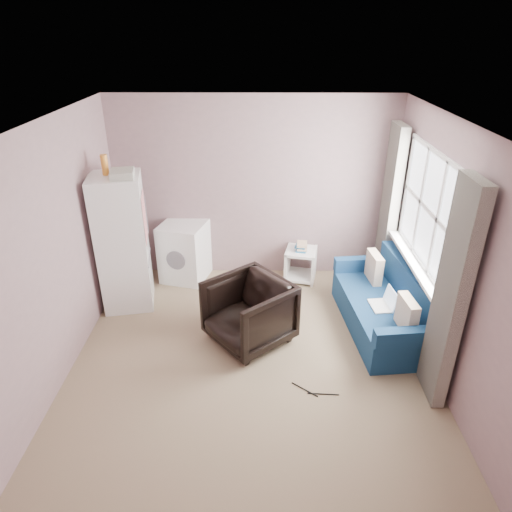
{
  "coord_description": "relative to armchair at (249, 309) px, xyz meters",
  "views": [
    {
      "loc": [
        0.1,
        -3.82,
        3.24
      ],
      "look_at": [
        0.05,
        0.6,
        1.0
      ],
      "focal_mm": 32.0,
      "sensor_mm": 36.0,
      "label": 1
    }
  ],
  "objects": [
    {
      "name": "armchair",
      "position": [
        0.0,
        0.0,
        0.0
      ],
      "size": [
        1.1,
        1.1,
        0.83
      ],
      "primitive_type": "imported",
      "rotation": [
        0.0,
        0.0,
        -0.87
      ],
      "color": "black",
      "rests_on": "ground"
    },
    {
      "name": "room",
      "position": [
        0.05,
        -0.43,
        0.84
      ],
      "size": [
        3.84,
        4.24,
        2.54
      ],
      "color": "#998264",
      "rests_on": "ground"
    },
    {
      "name": "side_table",
      "position": [
        0.69,
        1.43,
        -0.15
      ],
      "size": [
        0.49,
        0.49,
        0.57
      ],
      "rotation": [
        0.0,
        0.0,
        -0.2
      ],
      "color": "white",
      "rests_on": "ground"
    },
    {
      "name": "fridge",
      "position": [
        -1.56,
        0.78,
        0.45
      ],
      "size": [
        0.69,
        0.69,
        1.94
      ],
      "rotation": [
        0.0,
        0.0,
        0.19
      ],
      "color": "white",
      "rests_on": "ground"
    },
    {
      "name": "floor_cables",
      "position": [
        0.66,
        -0.84,
        -0.41
      ],
      "size": [
        0.46,
        0.2,
        0.01
      ],
      "rotation": [
        0.0,
        0.0,
        -0.32
      ],
      "color": "black",
      "rests_on": "ground"
    },
    {
      "name": "window_dressing",
      "position": [
        1.81,
        0.26,
        0.69
      ],
      "size": [
        0.17,
        2.62,
        2.18
      ],
      "color": "white",
      "rests_on": "ground"
    },
    {
      "name": "sofa",
      "position": [
        1.61,
        0.25,
        -0.14
      ],
      "size": [
        0.95,
        1.77,
        0.76
      ],
      "rotation": [
        0.0,
        0.0,
        0.11
      ],
      "color": "navy",
      "rests_on": "ground"
    },
    {
      "name": "washing_machine",
      "position": [
        -0.94,
        1.46,
        0.02
      ],
      "size": [
        0.71,
        0.71,
        0.83
      ],
      "rotation": [
        0.0,
        0.0,
        -0.25
      ],
      "color": "white",
      "rests_on": "ground"
    }
  ]
}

